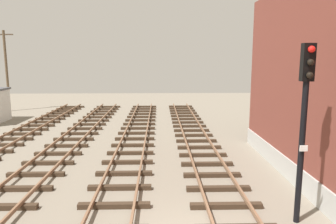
# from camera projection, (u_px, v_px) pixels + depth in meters

# --- Properties ---
(signal_mast) EXTENTS (0.36, 0.40, 5.55)m
(signal_mast) POSITION_uv_depth(u_px,v_px,m) (304.00, 114.00, 9.32)
(signal_mast) COLOR black
(signal_mast) RESTS_ON ground
(utility_pole_far) EXTENTS (1.80, 0.24, 7.88)m
(utility_pole_far) POSITION_uv_depth(u_px,v_px,m) (7.00, 69.00, 30.65)
(utility_pole_far) COLOR brown
(utility_pole_far) RESTS_ON ground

